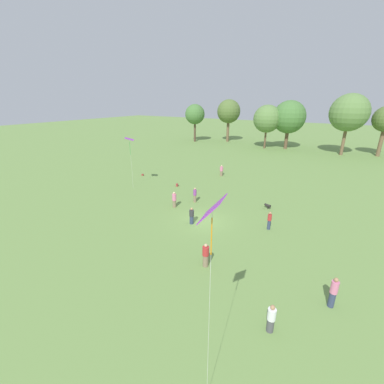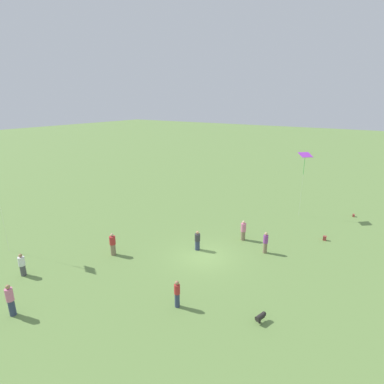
# 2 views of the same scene
# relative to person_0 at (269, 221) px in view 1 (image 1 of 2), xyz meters

# --- Properties ---
(ground_plane) EXTENTS (240.00, 240.00, 0.00)m
(ground_plane) POSITION_rel_person_0_xyz_m (-5.88, -1.74, -0.86)
(ground_plane) COLOR #6B8E47
(tree_0) EXTENTS (5.16, 5.16, 9.76)m
(tree_0) POSITION_rel_person_0_xyz_m (-31.65, 39.43, 6.27)
(tree_0) COLOR brown
(tree_0) RESTS_ON ground_plane
(tree_1) EXTENTS (6.07, 6.07, 10.94)m
(tree_1) POSITION_rel_person_0_xyz_m (-24.06, 44.12, 6.99)
(tree_1) COLOR brown
(tree_1) RESTS_ON ground_plane
(tree_2) EXTENTS (6.19, 6.19, 9.83)m
(tree_2) POSITION_rel_person_0_xyz_m (-12.39, 39.42, 5.86)
(tree_2) COLOR brown
(tree_2) RESTS_ON ground_plane
(tree_3) EXTENTS (7.27, 7.27, 10.80)m
(tree_3) POSITION_rel_person_0_xyz_m (-8.06, 41.56, 6.27)
(tree_3) COLOR brown
(tree_3) RESTS_ON ground_plane
(tree_4) EXTENTS (7.30, 7.30, 12.13)m
(tree_4) POSITION_rel_person_0_xyz_m (3.51, 40.17, 7.58)
(tree_4) COLOR brown
(tree_4) RESTS_ON ground_plane
(person_0) EXTENTS (0.45, 0.45, 1.71)m
(person_0) POSITION_rel_person_0_xyz_m (0.00, 0.00, 0.00)
(person_0) COLOR #333D5B
(person_0) RESTS_ON ground_plane
(person_1) EXTENTS (0.46, 0.46, 1.75)m
(person_1) POSITION_rel_person_0_xyz_m (-8.97, 1.99, 0.01)
(person_1) COLOR #847056
(person_1) RESTS_ON ground_plane
(person_2) EXTENTS (0.50, 0.50, 1.94)m
(person_2) POSITION_rel_person_0_xyz_m (5.62, -7.26, 0.11)
(person_2) COLOR #333D5B
(person_2) RESTS_ON ground_plane
(person_3) EXTENTS (0.58, 0.58, 1.79)m
(person_3) POSITION_rel_person_0_xyz_m (-2.22, -7.74, 0.01)
(person_3) COLOR #847056
(person_3) RESTS_ON ground_plane
(person_4) EXTENTS (0.56, 0.56, 1.63)m
(person_4) POSITION_rel_person_0_xyz_m (3.16, -10.72, -0.06)
(person_4) COLOR #4C4C51
(person_4) RESTS_ON ground_plane
(person_5) EXTENTS (0.54, 0.54, 1.76)m
(person_5) POSITION_rel_person_0_xyz_m (-10.13, -0.39, 0.00)
(person_5) COLOR #847056
(person_5) RESTS_ON ground_plane
(person_6) EXTENTS (0.60, 0.60, 1.67)m
(person_6) POSITION_rel_person_0_xyz_m (-11.03, 13.14, -0.05)
(person_6) COLOR #847056
(person_6) RESTS_ON ground_plane
(person_7) EXTENTS (0.47, 0.47, 1.62)m
(person_7) POSITION_rel_person_0_xyz_m (-6.48, -2.72, -0.07)
(person_7) COLOR #333D5B
(person_7) RESTS_ON ground_plane
(kite_1) EXTENTS (1.55, 1.55, 6.53)m
(kite_1) POSITION_rel_person_0_xyz_m (-18.61, 2.11, 5.34)
(kite_1) COLOR purple
(kite_1) RESTS_ON ground_plane
(kite_2) EXTENTS (0.81, 1.04, 8.50)m
(kite_2) POSITION_rel_person_0_xyz_m (1.94, -15.15, 7.02)
(kite_2) COLOR purple
(kite_2) RESTS_ON ground_plane
(dog_0) EXTENTS (0.74, 0.45, 0.53)m
(dog_0) POSITION_rel_person_0_xyz_m (-1.44, 4.53, -0.51)
(dog_0) COLOR black
(dog_0) RESTS_ON ground_plane
(picnic_bag_0) EXTENTS (0.30, 0.22, 0.26)m
(picnic_bag_0) POSITION_rel_person_0_xyz_m (-21.32, 6.94, -0.73)
(picnic_bag_0) COLOR #933833
(picnic_bag_0) RESTS_ON ground_plane
(picnic_bag_1) EXTENTS (0.28, 0.30, 0.38)m
(picnic_bag_1) POSITION_rel_person_0_xyz_m (-13.88, 5.49, -0.67)
(picnic_bag_1) COLOR #933833
(picnic_bag_1) RESTS_ON ground_plane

